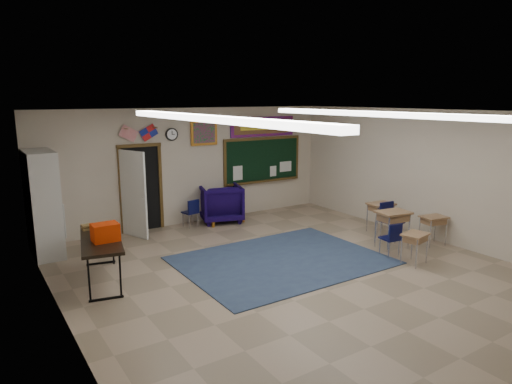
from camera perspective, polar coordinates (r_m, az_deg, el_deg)
floor at (r=8.68m, az=5.33°, el=-10.34°), size 9.00×9.00×0.00m
back_wall at (r=12.02m, az=-7.99°, el=3.23°), size 8.00×0.04×3.00m
left_wall at (r=6.59m, az=-22.87°, el=-4.66°), size 0.04×9.00×3.00m
right_wall at (r=11.15m, az=21.83°, el=1.83°), size 0.04×9.00×3.00m
ceiling at (r=8.05m, az=5.74°, el=9.86°), size 8.00×9.00×0.04m
area_rug at (r=9.38m, az=3.24°, el=-8.52°), size 4.00×3.00×0.02m
fluorescent_strips at (r=8.05m, az=5.74°, el=9.43°), size 3.86×6.00×0.10m
doorway at (r=11.41m, az=-14.43°, el=0.26°), size 1.10×0.89×2.16m
chalkboard at (r=13.07m, az=0.85°, el=3.87°), size 2.55×0.14×1.30m
bulletin_board at (r=12.98m, az=0.86°, el=8.18°), size 2.10×0.05×0.55m
framed_art_print at (r=12.05m, az=-6.52°, el=7.36°), size 0.75×0.05×0.65m
wall_clock at (r=11.67m, az=-10.49°, el=7.10°), size 0.32×0.05×0.32m
wall_flags at (r=11.34m, az=-14.46°, el=7.45°), size 1.16×0.06×0.70m
storage_cabinet at (r=10.43m, az=-25.07°, el=-1.32°), size 0.59×1.25×2.20m
wingback_armchair at (r=12.18m, az=-4.45°, el=-1.39°), size 1.33×1.35×0.99m
student_chair_reading at (r=11.76m, az=-8.22°, el=-2.61°), size 0.42×0.42×0.73m
student_chair_desk_a at (r=9.94m, az=16.39°, el=-5.69°), size 0.41×0.41×0.72m
student_chair_desk_b at (r=10.95m, az=16.61°, el=-3.65°), size 0.48×0.48×0.89m
student_desk_front_left at (r=10.45m, az=16.69°, el=-4.28°), size 0.75×0.61×0.83m
student_desk_front_right at (r=11.59m, az=15.28°, el=-2.90°), size 0.65×0.51×0.73m
student_desk_back_left at (r=9.61m, az=19.20°, el=-6.51°), size 0.60×0.49×0.63m
student_desk_back_right at (r=10.98m, az=21.25°, el=-4.32°), size 0.61×0.50×0.66m
folding_table at (r=8.71m, az=-18.69°, el=-7.70°), size 1.06×2.08×1.13m
wooden_stool at (r=10.22m, az=-18.77°, el=-5.55°), size 0.36×0.36×0.63m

